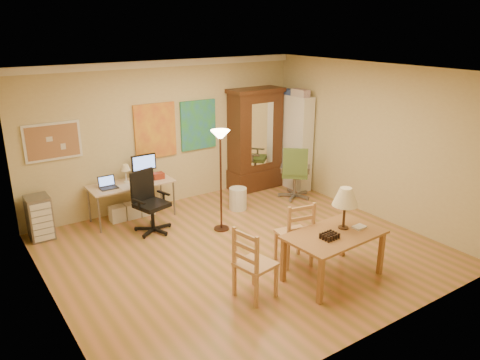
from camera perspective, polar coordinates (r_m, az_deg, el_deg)
floor at (r=7.29m, az=0.34°, el=-8.54°), size 5.50×5.50×0.00m
crown_molding at (r=8.65m, az=-9.17°, el=13.86°), size 5.50×0.08×0.12m
corkboard at (r=8.19m, az=-21.87°, el=4.38°), size 0.90×0.04×0.62m
art_panel_left at (r=8.73m, az=-10.28°, el=5.93°), size 0.80×0.04×1.00m
art_panel_right at (r=9.12m, az=-5.10°, el=6.70°), size 0.75×0.04×0.95m
dining_table at (r=6.42m, az=11.93°, el=-5.13°), size 1.37×0.87×1.25m
ladder_chair_back at (r=6.77m, az=6.74°, el=-6.66°), size 0.52×0.51×0.97m
ladder_chair_left at (r=5.95m, az=1.67°, el=-10.36°), size 0.50×0.52×0.96m
torchiere_lamp at (r=7.52m, az=-2.40°, el=3.55°), size 0.31×0.31×1.71m
computer_desk at (r=8.51m, az=-12.95°, el=-1.95°), size 1.46×0.64×1.10m
office_chair_black at (r=7.95m, az=-10.77°, el=-4.29°), size 0.64×0.64×1.03m
office_chair_green at (r=9.33m, az=6.67°, el=-0.52°), size 0.68×0.68×1.07m
drawer_cart at (r=8.19m, az=-23.25°, el=-4.23°), size 0.36×0.43×0.71m
armoire at (r=9.68m, az=1.85°, el=4.17°), size 1.13×0.54×2.09m
bookshelf at (r=9.76m, az=6.74°, el=4.52°), size 0.29×0.78×1.94m
wastebin at (r=8.74m, az=-0.25°, el=-2.28°), size 0.33×0.33×0.41m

